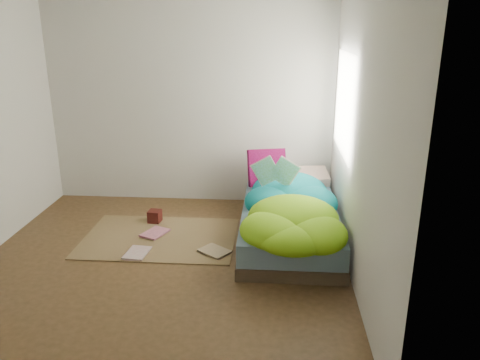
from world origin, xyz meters
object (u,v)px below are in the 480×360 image
Objects in this scene: floor_book_a at (127,252)px; floor_book_b at (147,231)px; bed at (289,221)px; pillow_magenta at (267,168)px; open_book at (276,162)px; wooden_box at (155,216)px.

floor_book_b is (0.07, 0.49, 0.00)m from floor_book_a.
pillow_magenta reaches higher than bed.
bed is 1.71m from floor_book_a.
floor_book_a is at bearing -153.52° from open_book.
floor_book_a is (-0.08, -0.79, -0.06)m from wooden_box.
pillow_magenta reaches higher than wooden_box.
wooden_box is at bearing -174.41° from pillow_magenta.
wooden_box is 0.79m from floor_book_a.
wooden_box reaches higher than floor_book_a.
bed is 4.93× the size of open_book.
floor_book_a is (-1.35, -1.21, -0.54)m from pillow_magenta.
wooden_box is 0.47× the size of floor_book_b.
bed reaches higher than floor_book_a.
wooden_box is at bearing 111.19° from floor_book_b.
pillow_magenta is 1.89m from floor_book_a.
floor_book_a is at bearing -73.95° from floor_book_b.
bed is at bearing -8.64° from wooden_box.
floor_book_b is at bearing -177.72° from bed.
floor_book_a is 1.00× the size of floor_book_b.
open_book is 1.41× the size of floor_book_a.
floor_book_a is (-1.61, -0.56, -0.15)m from bed.
bed is 4.58× the size of pillow_magenta.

